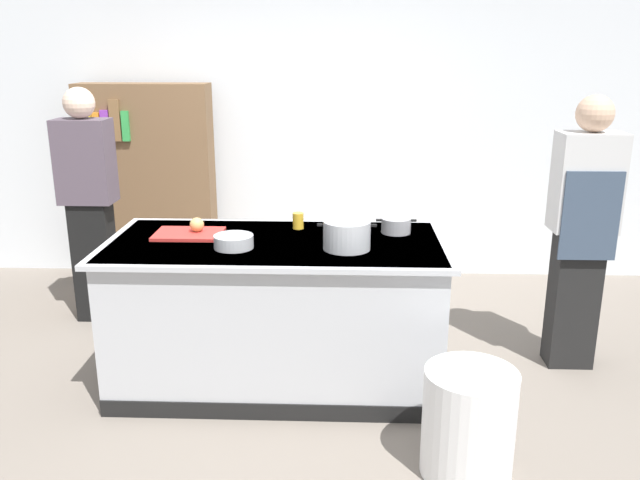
{
  "coord_description": "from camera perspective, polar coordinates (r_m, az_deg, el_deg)",
  "views": [
    {
      "loc": [
        0.39,
        -3.61,
        1.98
      ],
      "look_at": [
        0.25,
        0.2,
        0.85
      ],
      "focal_mm": 36.53,
      "sensor_mm": 36.0,
      "label": 1
    }
  ],
  "objects": [
    {
      "name": "sauce_pan",
      "position": [
        3.97,
        6.68,
        1.28
      ],
      "size": [
        0.24,
        0.18,
        0.09
      ],
      "color": "#99999E",
      "rests_on": "counter_island"
    },
    {
      "name": "person_guest",
      "position": [
        5.02,
        -19.58,
        3.26
      ],
      "size": [
        0.38,
        0.24,
        1.72
      ],
      "rotation": [
        0.0,
        0.0,
        -1.35
      ],
      "color": "black",
      "rests_on": "ground_plane"
    },
    {
      "name": "cutting_board",
      "position": [
        3.97,
        -11.42,
        0.52
      ],
      "size": [
        0.4,
        0.28,
        0.02
      ],
      "primitive_type": "cube",
      "color": "red",
      "rests_on": "counter_island"
    },
    {
      "name": "mixing_bowl",
      "position": [
        3.68,
        -7.58,
        -0.13
      ],
      "size": [
        0.22,
        0.22,
        0.07
      ],
      "primitive_type": "cylinder",
      "color": "#B7BABF",
      "rests_on": "counter_island"
    },
    {
      "name": "juice_cup",
      "position": [
        4.03,
        -1.93,
        1.7
      ],
      "size": [
        0.07,
        0.07,
        0.1
      ],
      "primitive_type": "cylinder",
      "color": "yellow",
      "rests_on": "counter_island"
    },
    {
      "name": "trash_bin",
      "position": [
        3.29,
        12.87,
        -15.36
      ],
      "size": [
        0.44,
        0.44,
        0.54
      ],
      "primitive_type": "cylinder",
      "color": "white",
      "rests_on": "ground_plane"
    },
    {
      "name": "ground_plane",
      "position": [
        4.14,
        -3.65,
        -12.13
      ],
      "size": [
        10.0,
        10.0,
        0.0
      ],
      "primitive_type": "plane",
      "color": "slate"
    },
    {
      "name": "bookshelf",
      "position": [
        5.77,
        -14.76,
        4.7
      ],
      "size": [
        1.1,
        0.31,
        1.7
      ],
      "color": "brown",
      "rests_on": "ground_plane"
    },
    {
      "name": "back_wall",
      "position": [
        5.74,
        -1.81,
        11.71
      ],
      "size": [
        6.4,
        0.12,
        3.0
      ],
      "primitive_type": "cube",
      "color": "silver",
      "rests_on": "ground_plane"
    },
    {
      "name": "stock_pot",
      "position": [
        3.62,
        2.37,
        0.45
      ],
      "size": [
        0.33,
        0.26,
        0.16
      ],
      "color": "#B7BABF",
      "rests_on": "counter_island"
    },
    {
      "name": "person_chef",
      "position": [
        4.31,
        21.95,
        0.97
      ],
      "size": [
        0.38,
        0.25,
        1.72
      ],
      "rotation": [
        0.0,
        0.0,
        1.55
      ],
      "color": "black",
      "rests_on": "ground_plane"
    },
    {
      "name": "counter_island",
      "position": [
        3.93,
        -3.77,
        -6.17
      ],
      "size": [
        1.98,
        0.98,
        0.9
      ],
      "color": "#B7BABF",
      "rests_on": "ground_plane"
    },
    {
      "name": "onion",
      "position": [
        3.96,
        -10.74,
        1.34
      ],
      "size": [
        0.09,
        0.09,
        0.09
      ],
      "primitive_type": "sphere",
      "color": "tan",
      "rests_on": "cutting_board"
    }
  ]
}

